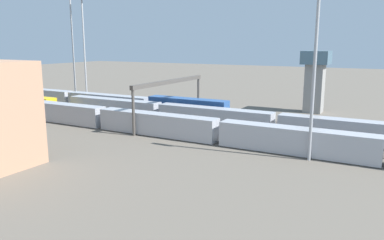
{
  "coord_description": "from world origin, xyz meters",
  "views": [
    {
      "loc": [
        -39.11,
        64.52,
        15.97
      ],
      "look_at": [
        -7.09,
        5.96,
        2.5
      ],
      "focal_mm": 35.89,
      "sensor_mm": 36.0,
      "label": 1
    }
  ],
  "objects_px": {
    "train_on_track_4": "(157,124)",
    "light_mast_1": "(316,47)",
    "control_tower": "(315,77)",
    "train_on_track_2": "(268,123)",
    "train_on_track_1": "(103,102)",
    "train_on_track_3": "(36,104)",
    "light_mast_0": "(72,25)",
    "light_mast_2": "(84,35)",
    "signal_gantry": "(170,87)"
  },
  "relations": [
    {
      "from": "train_on_track_2",
      "to": "light_mast_1",
      "type": "distance_m",
      "value": 20.44
    },
    {
      "from": "train_on_track_3",
      "to": "train_on_track_4",
      "type": "height_order",
      "value": "train_on_track_3"
    },
    {
      "from": "train_on_track_3",
      "to": "light_mast_1",
      "type": "relative_size",
      "value": 0.42
    },
    {
      "from": "train_on_track_3",
      "to": "light_mast_0",
      "type": "height_order",
      "value": "light_mast_0"
    },
    {
      "from": "train_on_track_2",
      "to": "control_tower",
      "type": "relative_size",
      "value": 6.4
    },
    {
      "from": "control_tower",
      "to": "train_on_track_4",
      "type": "bearing_deg",
      "value": 62.11
    },
    {
      "from": "light_mast_0",
      "to": "control_tower",
      "type": "height_order",
      "value": "light_mast_0"
    },
    {
      "from": "light_mast_0",
      "to": "signal_gantry",
      "type": "relative_size",
      "value": 1.33
    },
    {
      "from": "train_on_track_3",
      "to": "train_on_track_1",
      "type": "distance_m",
      "value": 15.16
    },
    {
      "from": "train_on_track_1",
      "to": "control_tower",
      "type": "xyz_separation_m",
      "value": [
        -44.8,
        -21.57,
        6.14
      ]
    },
    {
      "from": "train_on_track_1",
      "to": "light_mast_1",
      "type": "height_order",
      "value": "light_mast_1"
    },
    {
      "from": "light_mast_1",
      "to": "train_on_track_4",
      "type": "bearing_deg",
      "value": -4.35
    },
    {
      "from": "signal_gantry",
      "to": "train_on_track_4",
      "type": "bearing_deg",
      "value": 108.54
    },
    {
      "from": "train_on_track_2",
      "to": "control_tower",
      "type": "xyz_separation_m",
      "value": [
        -2.41,
        -26.57,
        6.16
      ]
    },
    {
      "from": "light_mast_2",
      "to": "light_mast_1",
      "type": "bearing_deg",
      "value": 158.6
    },
    {
      "from": "train_on_track_2",
      "to": "signal_gantry",
      "type": "height_order",
      "value": "signal_gantry"
    },
    {
      "from": "train_on_track_2",
      "to": "train_on_track_4",
      "type": "distance_m",
      "value": 19.68
    },
    {
      "from": "light_mast_1",
      "to": "control_tower",
      "type": "relative_size",
      "value": 1.68
    },
    {
      "from": "train_on_track_2",
      "to": "train_on_track_4",
      "type": "height_order",
      "value": "train_on_track_2"
    },
    {
      "from": "train_on_track_4",
      "to": "train_on_track_1",
      "type": "distance_m",
      "value": 29.54
    },
    {
      "from": "train_on_track_3",
      "to": "light_mast_1",
      "type": "height_order",
      "value": "light_mast_1"
    },
    {
      "from": "light_mast_0",
      "to": "light_mast_2",
      "type": "relative_size",
      "value": 1.16
    },
    {
      "from": "light_mast_2",
      "to": "signal_gantry",
      "type": "distance_m",
      "value": 39.66
    },
    {
      "from": "train_on_track_2",
      "to": "control_tower",
      "type": "distance_m",
      "value": 27.38
    },
    {
      "from": "train_on_track_3",
      "to": "train_on_track_4",
      "type": "xyz_separation_m",
      "value": [
        -36.83,
        5.0,
        -0.14
      ]
    },
    {
      "from": "signal_gantry",
      "to": "train_on_track_1",
      "type": "bearing_deg",
      "value": -12.75
    },
    {
      "from": "train_on_track_2",
      "to": "train_on_track_4",
      "type": "relative_size",
      "value": 0.76
    },
    {
      "from": "train_on_track_3",
      "to": "train_on_track_1",
      "type": "bearing_deg",
      "value": -138.71
    },
    {
      "from": "light_mast_2",
      "to": "control_tower",
      "type": "xyz_separation_m",
      "value": [
        -58.36,
        -12.87,
        -9.84
      ]
    },
    {
      "from": "train_on_track_3",
      "to": "light_mast_0",
      "type": "bearing_deg",
      "value": -71.53
    },
    {
      "from": "train_on_track_2",
      "to": "light_mast_1",
      "type": "xyz_separation_m",
      "value": [
        -9.7,
        12.03,
        13.39
      ]
    },
    {
      "from": "train_on_track_4",
      "to": "control_tower",
      "type": "xyz_separation_m",
      "value": [
        -19.35,
        -36.57,
        6.23
      ]
    },
    {
      "from": "light_mast_2",
      "to": "signal_gantry",
      "type": "bearing_deg",
      "value": 158.98
    },
    {
      "from": "light_mast_2",
      "to": "control_tower",
      "type": "height_order",
      "value": "light_mast_2"
    },
    {
      "from": "light_mast_2",
      "to": "train_on_track_2",
      "type": "bearing_deg",
      "value": 166.24
    },
    {
      "from": "train_on_track_2",
      "to": "train_on_track_4",
      "type": "bearing_deg",
      "value": 30.55
    },
    {
      "from": "light_mast_0",
      "to": "control_tower",
      "type": "xyz_separation_m",
      "value": [
        -62.38,
        -13.03,
        -12.31
      ]
    },
    {
      "from": "light_mast_1",
      "to": "light_mast_2",
      "type": "bearing_deg",
      "value": -21.4
    },
    {
      "from": "control_tower",
      "to": "train_on_track_2",
      "type": "bearing_deg",
      "value": 84.82
    },
    {
      "from": "train_on_track_1",
      "to": "train_on_track_4",
      "type": "bearing_deg",
      "value": 149.48
    },
    {
      "from": "train_on_track_4",
      "to": "light_mast_1",
      "type": "distance_m",
      "value": 29.92
    },
    {
      "from": "control_tower",
      "to": "light_mast_2",
      "type": "bearing_deg",
      "value": 12.43
    },
    {
      "from": "train_on_track_4",
      "to": "train_on_track_2",
      "type": "bearing_deg",
      "value": -149.45
    },
    {
      "from": "train_on_track_2",
      "to": "control_tower",
      "type": "bearing_deg",
      "value": -95.18
    },
    {
      "from": "train_on_track_4",
      "to": "train_on_track_3",
      "type": "bearing_deg",
      "value": -7.73
    },
    {
      "from": "train_on_track_2",
      "to": "light_mast_0",
      "type": "bearing_deg",
      "value": -12.72
    },
    {
      "from": "train_on_track_3",
      "to": "train_on_track_4",
      "type": "distance_m",
      "value": 37.17
    },
    {
      "from": "train_on_track_1",
      "to": "train_on_track_3",
      "type": "bearing_deg",
      "value": 41.29
    },
    {
      "from": "train_on_track_4",
      "to": "train_on_track_1",
      "type": "relative_size",
      "value": 1.8
    },
    {
      "from": "train_on_track_2",
      "to": "light_mast_1",
      "type": "relative_size",
      "value": 3.8
    }
  ]
}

